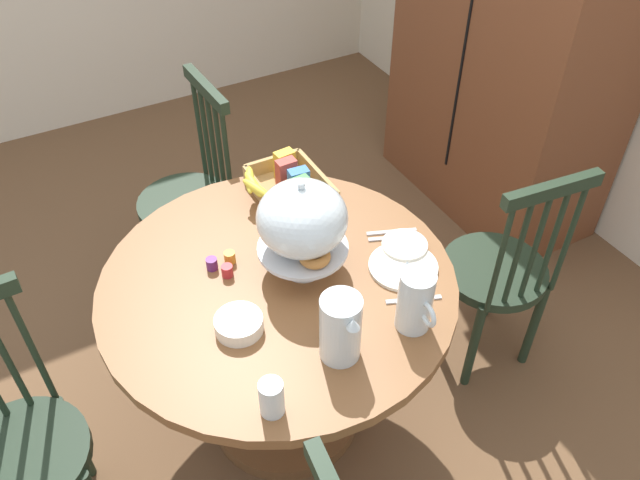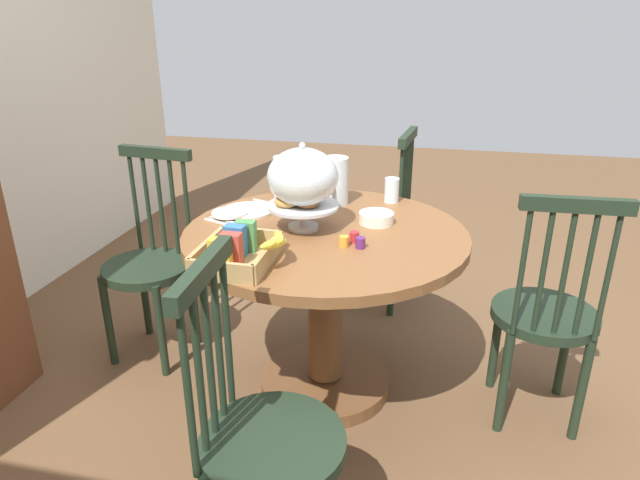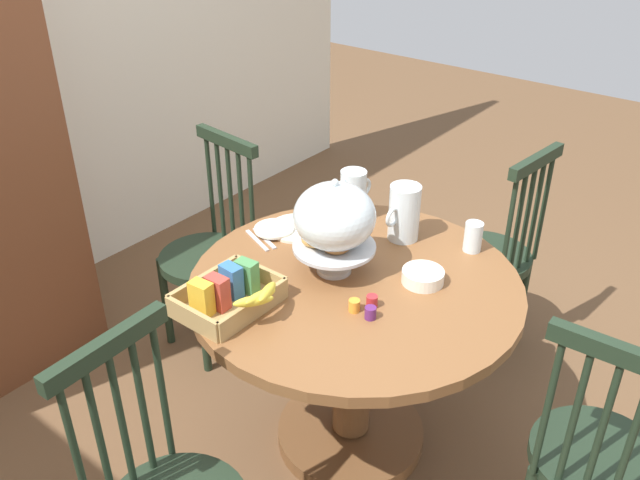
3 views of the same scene
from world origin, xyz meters
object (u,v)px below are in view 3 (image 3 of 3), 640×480
Objects in this scene: drinking_glass at (473,237)px; china_plate_large at (298,228)px; orange_juice_pitcher at (353,197)px; windsor_chair_near_window at (597,464)px; milk_pitcher at (404,215)px; china_plate_small at (274,229)px; dining_table at (353,335)px; pastry_stand_with_dome at (334,220)px; windsor_chair_by_cabinet at (489,258)px; cereal_bowl at (423,276)px; windsor_chair_facing_door at (210,256)px; cereal_basket at (230,294)px.

china_plate_large is at bearing 114.84° from drinking_glass.
orange_juice_pitcher is at bearing -27.90° from china_plate_large.
windsor_chair_near_window is 4.64× the size of milk_pitcher.
china_plate_small is 1.36× the size of drinking_glass.
windsor_chair_near_window is (0.01, -0.86, -0.06)m from dining_table.
pastry_stand_with_dome reaches higher than milk_pitcher.
windsor_chair_by_cabinet is 1.00m from pastry_stand_with_dome.
windsor_chair_by_cabinet is at bearing 13.02° from drinking_glass.
drinking_glass is at bearing -166.98° from windsor_chair_by_cabinet.
windsor_chair_near_window and windsor_chair_by_cabinet have the same top height.
drinking_glass reaches higher than china_plate_small.
cereal_bowl is at bearing -174.58° from windsor_chair_by_cabinet.
dining_table is 3.24× the size of pastry_stand_with_dome.
china_plate_large is at bearing -86.55° from windsor_chair_facing_door.
china_plate_large is 0.55m from cereal_bowl.
china_plate_large is at bearing 88.32° from cereal_bowl.
windsor_chair_near_window is at bearing -110.30° from milk_pitcher.
pastry_stand_with_dome is 1.64× the size of milk_pitcher.
pastry_stand_with_dome reaches higher than drinking_glass.
pastry_stand_with_dome is at bearing -101.90° from china_plate_small.
windsor_chair_near_window is 1.12m from windsor_chair_by_cabinet.
cereal_bowl is at bearing 80.10° from windsor_chair_near_window.
cereal_basket is at bearing 150.97° from drinking_glass.
windsor_chair_facing_door is (0.11, 1.71, 0.00)m from windsor_chair_near_window.
milk_pitcher reaches higher than cereal_basket.
windsor_chair_by_cabinet is (0.85, -0.11, -0.06)m from dining_table.
cereal_basket is (-0.48, -0.63, 0.33)m from windsor_chair_facing_door.
orange_juice_pitcher is at bearing 143.14° from windsor_chair_by_cabinet.
orange_juice_pitcher is 0.72m from cereal_basket.
china_plate_small is (0.07, 0.42, 0.25)m from dining_table.
pastry_stand_with_dome is 0.39m from china_plate_small.
windsor_chair_near_window is 1.71m from windsor_chair_facing_door.
windsor_chair_near_window is 1.19m from cereal_basket.
windsor_chair_near_window is 1.07m from pastry_stand_with_dome.
cereal_bowl is at bearing -65.20° from pastry_stand_with_dome.
drinking_glass is at bearing -65.16° from china_plate_large.
windsor_chair_by_cabinet is at bearing -13.55° from pastry_stand_with_dome.
china_plate_small is at bearing -95.80° from windsor_chair_facing_door.
drinking_glass is at bearing -36.44° from pastry_stand_with_dome.
windsor_chair_near_window is 1.00× the size of windsor_chair_by_cabinet.
windsor_chair_near_window is 4.92× the size of orange_juice_pitcher.
orange_juice_pitcher is 1.42× the size of cereal_bowl.
windsor_chair_by_cabinet and windsor_chair_facing_door have the same top height.
windsor_chair_facing_door is 0.91m from pastry_stand_with_dome.
cereal_basket is 0.53m from china_plate_large.
orange_juice_pitcher is (0.35, 0.17, -0.11)m from pastry_stand_with_dome.
windsor_chair_facing_door is 6.96× the size of cereal_bowl.
milk_pitcher is at bearing -92.82° from orange_juice_pitcher.
china_plate_large is at bearing 152.10° from orange_juice_pitcher.
orange_juice_pitcher reaches higher than cereal_bowl.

